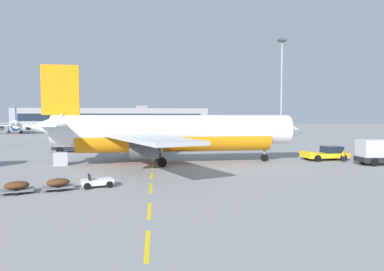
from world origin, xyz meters
TOP-DOWN VIEW (x-y plane):
  - ground at (40.00, 40.00)m, footprint 400.00×400.00m
  - apron_paint_markings at (18.00, 37.69)m, footprint 8.00×97.88m
  - airliner_foreground at (20.48, 22.14)m, footprint 34.77×34.59m
  - pushback_tug at (41.88, 23.15)m, footprint 6.21×3.58m
  - airliner_mid_left at (-32.34, 107.43)m, footprint 24.49×25.68m
  - catering_truck at (46.75, 18.03)m, footprint 7.08×2.87m
  - fuel_service_truck at (4.56, 37.86)m, footprint 7.16×3.07m
  - baggage_train at (9.10, 7.10)m, footprint 11.51×4.87m
  - ground_crew_worker at (42.98, 20.64)m, footprint 0.61×0.46m
  - uld_cargo_container at (6.77, 22.02)m, footprint 1.99×1.96m
  - apron_light_mast_far at (49.41, 59.35)m, footprint 1.80×1.80m
  - terminal_satellite at (-3.10, 159.87)m, footprint 97.39×19.88m

SIDE VIEW (x-z plane):
  - ground at x=40.00m, z-range 0.00..0.00m
  - apron_paint_markings at x=18.00m, z-range 0.00..0.01m
  - baggage_train at x=9.10m, z-range -0.04..1.10m
  - uld_cargo_container at x=6.77m, z-range 0.00..1.60m
  - pushback_tug at x=41.88m, z-range -0.14..1.94m
  - ground_crew_worker at x=42.98m, z-range 0.11..1.74m
  - catering_truck at x=46.75m, z-range 0.08..3.22m
  - fuel_service_truck at x=4.56m, z-range 0.08..3.22m
  - airliner_mid_left at x=-32.34m, z-range -1.64..7.68m
  - airliner_foreground at x=20.48m, z-range -2.15..10.05m
  - terminal_satellite at x=-3.10m, z-range -0.78..11.01m
  - apron_light_mast_far at x=49.41m, z-range 3.03..27.89m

